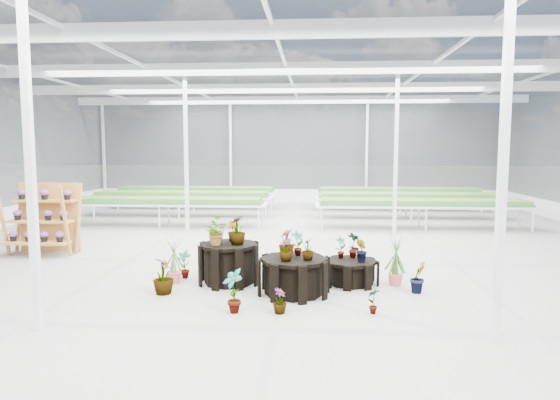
# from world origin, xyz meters

# --- Properties ---
(ground_plane) EXTENTS (24.00, 24.00, 0.00)m
(ground_plane) POSITION_xyz_m (0.00, 0.00, 0.00)
(ground_plane) COLOR gray
(ground_plane) RESTS_ON ground
(greenhouse_shell) EXTENTS (18.00, 24.00, 4.50)m
(greenhouse_shell) POSITION_xyz_m (0.00, 0.00, 2.25)
(greenhouse_shell) COLOR white
(greenhouse_shell) RESTS_ON ground
(steel_frame) EXTENTS (18.00, 24.00, 4.50)m
(steel_frame) POSITION_xyz_m (0.00, 0.00, 2.25)
(steel_frame) COLOR silver
(steel_frame) RESTS_ON ground
(nursery_benches) EXTENTS (16.00, 7.00, 0.84)m
(nursery_benches) POSITION_xyz_m (0.00, 7.20, 0.42)
(nursery_benches) COLOR silver
(nursery_benches) RESTS_ON ground
(plinth_tall) EXTENTS (1.33, 1.33, 0.73)m
(plinth_tall) POSITION_xyz_m (-0.83, -1.51, 0.37)
(plinth_tall) COLOR black
(plinth_tall) RESTS_ON ground
(plinth_mid) EXTENTS (1.45, 1.45, 0.62)m
(plinth_mid) POSITION_xyz_m (0.37, -2.11, 0.31)
(plinth_mid) COLOR black
(plinth_mid) RESTS_ON ground
(plinth_low) EXTENTS (1.14, 1.14, 0.44)m
(plinth_low) POSITION_xyz_m (1.37, -1.41, 0.22)
(plinth_low) COLOR black
(plinth_low) RESTS_ON ground
(shelf_rack) EXTENTS (1.55, 0.82, 1.63)m
(shelf_rack) POSITION_xyz_m (-5.54, 0.67, 0.82)
(shelf_rack) COLOR #AE7032
(shelf_rack) RESTS_ON ground
(nursery_plants) EXTENTS (4.69, 3.07, 1.26)m
(nursery_plants) POSITION_xyz_m (-0.01, -1.55, 0.52)
(nursery_plants) COLOR #3F672B
(nursery_plants) RESTS_ON ground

